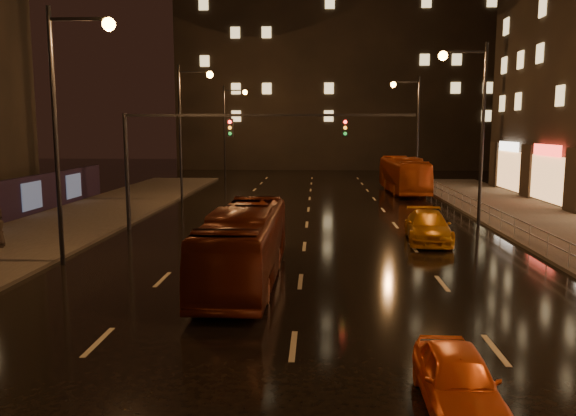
{
  "coord_description": "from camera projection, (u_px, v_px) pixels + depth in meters",
  "views": [
    {
      "loc": [
        0.57,
        -9.45,
        5.42
      ],
      "look_at": [
        -0.5,
        11.05,
        2.5
      ],
      "focal_mm": 35.0,
      "sensor_mm": 36.0,
      "label": 1
    }
  ],
  "objects": [
    {
      "name": "bus_curb",
      "position": [
        404.0,
        175.0,
        47.51
      ],
      "size": [
        2.91,
        10.91,
        3.02
      ],
      "primitive_type": "imported",
      "rotation": [
        0.0,
        0.0,
        0.03
      ],
      "color": "#A73E10",
      "rests_on": "ground"
    },
    {
      "name": "building_distant",
      "position": [
        343.0,
        38.0,
        78.58
      ],
      "size": [
        44.0,
        16.0,
        36.0
      ],
      "primitive_type": "cube",
      "color": "black",
      "rests_on": "ground"
    },
    {
      "name": "sidewalk_left",
      "position": [
        9.0,
        246.0,
        25.65
      ],
      "size": [
        7.0,
        70.0,
        0.15
      ],
      "primitive_type": "cube",
      "color": "#38332D",
      "rests_on": "ground"
    },
    {
      "name": "taxi_far",
      "position": [
        428.0,
        227.0,
        27.06
      ],
      "size": [
        2.42,
        5.09,
        1.43
      ],
      "primitive_type": "imported",
      "rotation": [
        0.0,
        0.0,
        -0.08
      ],
      "color": "#C37A12",
      "rests_on": "ground"
    },
    {
      "name": "railing_right",
      "position": [
        515.0,
        222.0,
        27.28
      ],
      "size": [
        0.05,
        56.0,
        1.0
      ],
      "color": "#99999E",
      "rests_on": "sidewalk_right"
    },
    {
      "name": "bus_red",
      "position": [
        245.0,
        245.0,
        19.86
      ],
      "size": [
        2.34,
        9.6,
        2.67
      ],
      "primitive_type": "imported",
      "rotation": [
        0.0,
        0.0,
        -0.01
      ],
      "color": "#4E180B",
      "rests_on": "ground"
    },
    {
      "name": "ground",
      "position": [
        306.0,
        231.0,
        29.91
      ],
      "size": [
        140.0,
        140.0,
        0.0
      ],
      "primitive_type": "plane",
      "color": "black",
      "rests_on": "ground"
    },
    {
      "name": "traffic_signal",
      "position": [
        210.0,
        141.0,
        29.51
      ],
      "size": [
        15.31,
        0.32,
        6.2
      ],
      "color": "black",
      "rests_on": "ground"
    },
    {
      "name": "taxi_near",
      "position": [
        458.0,
        379.0,
        10.87
      ],
      "size": [
        1.47,
        3.51,
        1.19
      ],
      "primitive_type": "imported",
      "rotation": [
        0.0,
        0.0,
        -0.02
      ],
      "color": "#E75715",
      "rests_on": "ground"
    }
  ]
}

